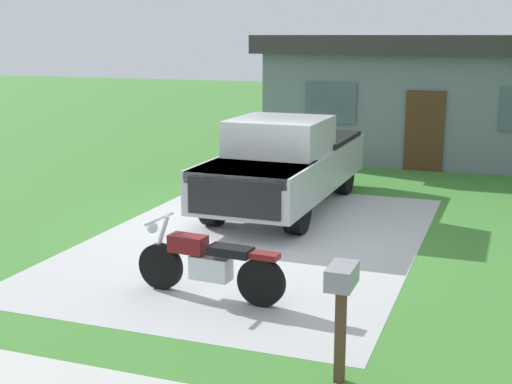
# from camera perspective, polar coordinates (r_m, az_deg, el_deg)

# --- Properties ---
(ground_plane) EXTENTS (80.00, 80.00, 0.00)m
(ground_plane) POSITION_cam_1_polar(r_m,az_deg,el_deg) (12.28, -0.03, -3.93)
(ground_plane) COLOR #418032
(driveway_pad) EXTENTS (5.53, 8.31, 0.01)m
(driveway_pad) POSITION_cam_1_polar(r_m,az_deg,el_deg) (12.28, -0.03, -3.91)
(driveway_pad) COLOR #B5B5B5
(driveway_pad) RESTS_ON ground
(motorcycle) EXTENTS (2.21, 0.70, 1.09)m
(motorcycle) POSITION_cam_1_polar(r_m,az_deg,el_deg) (9.57, -3.92, -5.86)
(motorcycle) COLOR black
(motorcycle) RESTS_ON ground
(pickup_truck) EXTENTS (2.07, 5.65, 1.90)m
(pickup_truck) POSITION_cam_1_polar(r_m,az_deg,el_deg) (14.44, 2.50, 2.48)
(pickup_truck) COLOR black
(pickup_truck) RESTS_ON ground
(mailbox) EXTENTS (0.26, 0.48, 1.26)m
(mailbox) POSITION_cam_1_polar(r_m,az_deg,el_deg) (7.17, 6.97, -8.10)
(mailbox) COLOR #4C3823
(mailbox) RESTS_ON ground
(neighbor_house) EXTENTS (9.60, 5.60, 3.50)m
(neighbor_house) POSITION_cam_1_polar(r_m,az_deg,el_deg) (21.27, 14.46, 7.65)
(neighbor_house) COLOR slate
(neighbor_house) RESTS_ON ground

